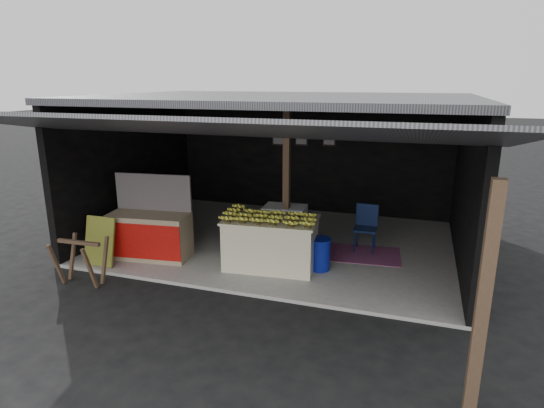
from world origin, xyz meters
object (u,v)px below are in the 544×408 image
(banana_table, at_px, (271,243))
(sawhorse, at_px, (80,257))
(neighbor_stall, at_px, (150,233))
(water_barrel, at_px, (320,255))
(plastic_chair, at_px, (366,224))
(white_crate, at_px, (285,228))

(banana_table, bearing_deg, sawhorse, -155.33)
(banana_table, distance_m, sawhorse, 3.20)
(neighbor_stall, bearing_deg, water_barrel, 0.53)
(neighbor_stall, relative_size, plastic_chair, 1.73)
(water_barrel, bearing_deg, plastic_chair, 62.96)
(banana_table, relative_size, neighbor_stall, 1.09)
(white_crate, xyz_separation_m, neighbor_stall, (-2.31, -1.14, 0.02))
(white_crate, bearing_deg, plastic_chair, 15.78)
(sawhorse, bearing_deg, neighbor_stall, 68.06)
(neighbor_stall, height_order, sawhorse, neighbor_stall)
(banana_table, xyz_separation_m, white_crate, (-0.00, 0.87, -0.00))
(plastic_chair, bearing_deg, sawhorse, -145.25)
(banana_table, relative_size, water_barrel, 3.13)
(neighbor_stall, bearing_deg, white_crate, 19.46)
(neighbor_stall, distance_m, sawhorse, 1.39)
(neighbor_stall, xyz_separation_m, plastic_chair, (3.81, 1.67, 0.07))
(neighbor_stall, height_order, plastic_chair, neighbor_stall)
(plastic_chair, bearing_deg, white_crate, -160.78)
(sawhorse, bearing_deg, water_barrel, 23.24)
(banana_table, height_order, neighbor_stall, neighbor_stall)
(banana_table, bearing_deg, neighbor_stall, -178.16)
(sawhorse, relative_size, plastic_chair, 0.87)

